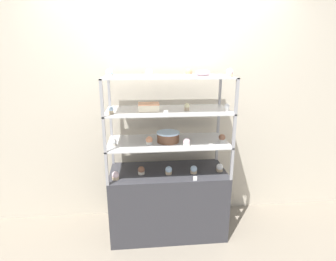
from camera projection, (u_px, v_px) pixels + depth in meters
name	position (u px, v px, depth m)	size (l,w,h in m)	color
ground_plane	(168.00, 230.00, 2.77)	(20.00, 20.00, 0.00)	gray
back_wall	(164.00, 102.00, 2.80)	(8.00, 0.05, 2.60)	beige
display_base	(168.00, 201.00, 2.68)	(1.14, 0.51, 0.68)	#333338
display_riser_lower	(168.00, 143.00, 2.51)	(1.14, 0.51, 0.31)	#99999E
display_riser_middle	(168.00, 112.00, 2.42)	(1.14, 0.51, 0.31)	#99999E
display_riser_upper	(168.00, 78.00, 2.34)	(1.14, 0.51, 0.31)	#99999E
layer_cake_centerpiece	(168.00, 137.00, 2.48)	(0.22, 0.22, 0.10)	brown
sheet_cake_frosted	(149.00, 107.00, 2.35)	(0.19, 0.15, 0.07)	beige
cupcake_0	(115.00, 176.00, 2.40)	(0.06, 0.06, 0.08)	#CCB28C
cupcake_1	(141.00, 170.00, 2.51)	(0.06, 0.06, 0.08)	beige
cupcake_2	(168.00, 170.00, 2.51)	(0.06, 0.06, 0.08)	#CCB28C
cupcake_3	(194.00, 170.00, 2.52)	(0.06, 0.06, 0.08)	#CCB28C
cupcake_4	(220.00, 168.00, 2.57)	(0.06, 0.06, 0.08)	#CCB28C
price_tag_0	(195.00, 178.00, 2.38)	(0.04, 0.00, 0.04)	white
cupcake_5	(113.00, 142.00, 2.36)	(0.06, 0.06, 0.07)	beige
cupcake_6	(149.00, 141.00, 2.42)	(0.06, 0.06, 0.07)	white
cupcake_7	(187.00, 142.00, 2.37)	(0.06, 0.06, 0.07)	white
cupcake_8	(222.00, 138.00, 2.49)	(0.06, 0.06, 0.07)	white
price_tag_1	(211.00, 146.00, 2.30)	(0.04, 0.00, 0.04)	white
cupcake_9	(111.00, 110.00, 2.23)	(0.05, 0.05, 0.07)	#CCB28C
cupcake_10	(187.00, 107.00, 2.38)	(0.05, 0.05, 0.07)	#CCB28C
cupcake_11	(227.00, 107.00, 2.36)	(0.05, 0.05, 0.07)	white
price_tag_2	(166.00, 113.00, 2.18)	(0.04, 0.00, 0.04)	white
cupcake_12	(109.00, 73.00, 2.18)	(0.06, 0.06, 0.07)	beige
cupcake_13	(149.00, 73.00, 2.21)	(0.06, 0.06, 0.07)	white
cupcake_14	(189.00, 73.00, 2.22)	(0.06, 0.06, 0.07)	white
cupcake_15	(230.00, 73.00, 2.25)	(0.06, 0.06, 0.07)	#CCB28C
price_tag_3	(148.00, 76.00, 2.08)	(0.04, 0.00, 0.04)	white
donut_glazed	(203.00, 73.00, 2.43)	(0.14, 0.14, 0.04)	#EFB2BC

